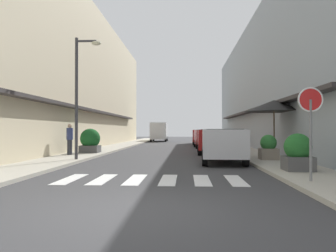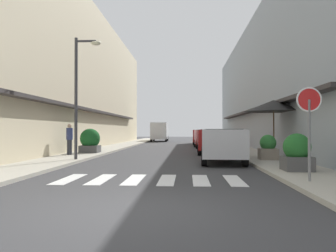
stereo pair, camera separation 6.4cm
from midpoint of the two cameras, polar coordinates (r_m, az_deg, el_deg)
ground_plane at (r=24.53m, az=0.78°, el=-4.02°), size 100.68×100.68×0.00m
sidewalk_left at (r=25.17m, az=-10.09°, el=-3.78°), size 2.23×64.07×0.12m
sidewalk_right at (r=24.79m, az=11.81°, el=-3.83°), size 2.23×64.07×0.12m
building_row_left at (r=27.69m, az=-16.81°, el=7.69°), size 5.50×43.19×10.90m
building_row_right at (r=27.00m, az=19.02°, el=6.72°), size 5.50×43.19×9.78m
crosswalk at (r=10.03m, az=-2.69°, el=-8.81°), size 5.20×2.20×0.01m
parked_car_near at (r=15.13m, az=9.07°, el=-2.58°), size 1.95×4.21×1.47m
parked_car_mid at (r=20.90m, az=7.42°, el=-2.06°), size 1.89×4.36×1.47m
parked_car_far at (r=27.68m, az=6.37°, el=-1.73°), size 1.92×4.06×1.47m
parked_car_distant at (r=34.25m, az=5.75°, el=-1.52°), size 1.98×4.50×1.47m
delivery_van at (r=44.05m, az=-1.33°, el=-0.71°), size 2.05×5.42×2.37m
round_street_sign at (r=9.61m, az=22.36°, el=2.58°), size 0.65×0.07×2.41m
street_lamp at (r=16.17m, az=-14.14°, el=6.54°), size 1.19×0.28×5.47m
cafe_umbrella at (r=17.31m, az=17.08°, el=3.16°), size 2.79×2.79×2.74m
planter_corner at (r=11.95m, az=20.58°, el=-4.13°), size 0.89×0.89×1.20m
planter_midblock at (r=16.07m, az=16.23°, el=-3.44°), size 0.77×0.77×1.10m
planter_far at (r=20.68m, az=-12.61°, el=-2.41°), size 1.15×1.15×1.40m
pedestrian_walking_near at (r=19.09m, az=-15.80°, el=-1.99°), size 0.34×0.34×1.64m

